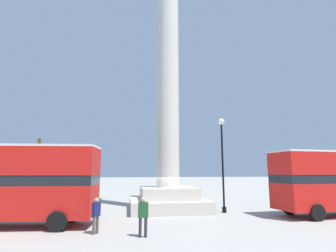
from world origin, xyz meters
TOP-DOWN VIEW (x-y plane):
  - ground_plane at (0.00, 0.00)m, footprint 200.00×200.00m
  - monument_column at (0.00, 0.00)m, footprint 5.81×5.81m
  - bus_a at (-10.15, -4.76)m, footprint 10.60×3.53m
  - equestrian_statue at (-11.56, 5.85)m, footprint 3.85×3.05m
  - street_lamp at (3.84, -1.91)m, footprint 0.48×0.48m
  - pedestrian_near_lamp at (-2.45, -8.09)m, footprint 0.49×0.26m
  - pedestrian_by_plinth at (-4.68, -7.10)m, footprint 0.41×0.47m

SIDE VIEW (x-z plane):
  - ground_plane at x=0.00m, z-range 0.00..0.00m
  - pedestrian_by_plinth at x=-4.68m, z-range 0.10..1.80m
  - pedestrian_near_lamp at x=-2.45m, z-range 0.13..1.92m
  - equestrian_statue at x=-11.56m, z-range -1.33..4.80m
  - bus_a at x=-10.15m, z-range 0.23..4.63m
  - street_lamp at x=3.84m, z-range 0.71..7.67m
  - monument_column at x=0.00m, z-range -3.84..21.28m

